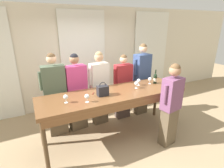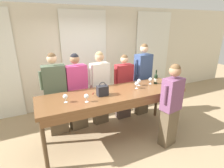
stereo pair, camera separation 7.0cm
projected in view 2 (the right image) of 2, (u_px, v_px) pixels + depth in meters
name	position (u px, v px, depth m)	size (l,w,h in m)	color
ground_plane	(114.00, 136.00, 3.82)	(18.00, 18.00, 0.00)	tan
wall_back	(85.00, 58.00, 5.05)	(12.00, 0.06, 2.80)	beige
curtain_panel_center	(85.00, 60.00, 5.02)	(1.30, 0.03, 2.69)	white
curtain_panel_right	(152.00, 54.00, 5.96)	(1.30, 0.03, 2.69)	white
tasting_bar	(114.00, 97.00, 3.49)	(2.96, 0.88, 1.03)	brown
wine_bottle	(156.00, 79.00, 3.96)	(0.08, 0.08, 0.32)	black
handbag	(102.00, 90.00, 3.31)	(0.21, 0.14, 0.27)	#232328
wine_glass_front_left	(65.00, 97.00, 3.01)	(0.08, 0.08, 0.15)	white
wine_glass_front_mid	(182.00, 83.00, 3.68)	(0.08, 0.08, 0.15)	white
wine_glass_front_right	(137.00, 84.00, 3.66)	(0.08, 0.08, 0.15)	white
wine_glass_center_left	(86.00, 96.00, 3.03)	(0.08, 0.08, 0.15)	white
wine_glass_center_mid	(151.00, 80.00, 3.94)	(0.08, 0.08, 0.15)	white
wine_glass_center_right	(139.00, 81.00, 3.84)	(0.08, 0.08, 0.15)	white
pen	(93.00, 93.00, 3.43)	(0.08, 0.11, 0.01)	maroon
guest_olive_jacket	(56.00, 95.00, 3.68)	(0.57, 0.26, 1.80)	brown
guest_pink_top	(77.00, 92.00, 3.86)	(0.57, 0.29, 1.76)	brown
guest_cream_sweater	(100.00, 88.00, 4.07)	(0.54, 0.24, 1.76)	brown
guest_striped_shirt	(124.00, 87.00, 4.35)	(0.54, 0.22, 1.65)	#473833
guest_navy_coat	(142.00, 79.00, 4.53)	(0.52, 0.29, 1.88)	brown
host_pouring	(171.00, 105.00, 3.30)	(0.49, 0.30, 1.67)	brown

